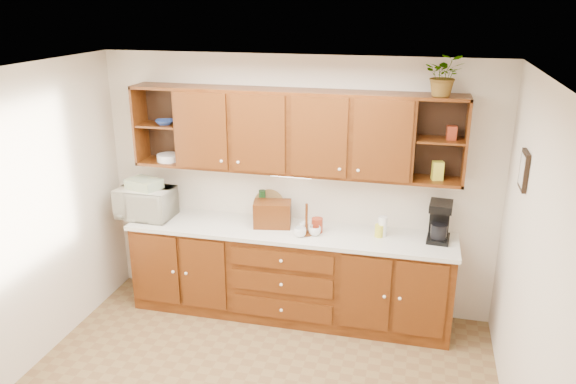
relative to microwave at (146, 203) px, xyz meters
The scene contains 25 objects.
ceiling 2.57m from the microwave, 43.13° to the right, with size 4.00×4.00×0.00m, color white.
back_wall 1.57m from the microwave, 12.11° to the left, with size 4.00×4.00×0.00m, color beige.
left_wall 1.52m from the microwave, 108.63° to the right, with size 3.50×3.50×0.00m, color beige.
right_wall 3.80m from the microwave, 22.03° to the right, with size 3.50×3.50×0.00m, color beige.
base_cabinets 1.65m from the microwave, ahead, with size 3.20×0.60×0.90m, color #361606.
countertop 1.53m from the microwave, ahead, with size 3.24×0.64×0.04m, color silver.
upper_cabinets 1.73m from the microwave, ahead, with size 3.20×0.33×0.80m.
undercabinet_light 1.57m from the microwave, ahead, with size 0.40×0.05×0.03m, color white.
framed_picture 3.62m from the microwave, ahead, with size 0.03×0.24×0.30m, color black.
wicker_basket 0.09m from the microwave, 90.00° to the left, with size 0.23×0.23×0.13m, color olive.
microwave is the anchor object (origin of this frame).
towel_stack 0.21m from the microwave, ahead, with size 0.33×0.24×0.10m, color #DDD768.
wine_bottle 1.21m from the microwave, ahead, with size 0.07×0.07×0.32m, color black.
woven_tray 1.28m from the microwave, 11.09° to the left, with size 0.32×0.32×0.02m, color olive.
bread_box 1.34m from the microwave, ahead, with size 0.36×0.23×0.25m, color #361606.
mug_tree 1.71m from the microwave, ahead, with size 0.25×0.27×0.31m.
canister_red 1.80m from the microwave, ahead, with size 0.11×0.11×0.14m, color maroon.
canister_white 2.43m from the microwave, ahead, with size 0.08×0.08×0.20m, color white.
canister_yellow 2.40m from the microwave, ahead, with size 0.09×0.09×0.12m, color gold.
coffee_maker 2.95m from the microwave, ahead, with size 0.22×0.28×0.38m.
bowl_stack 0.86m from the microwave, 33.65° to the left, with size 0.19×0.19×0.05m, color #274390.
plate_stack 0.53m from the microwave, 34.15° to the left, with size 0.23×0.23×0.07m, color white.
pantry_box_yellow 2.93m from the microwave, ahead, with size 0.10×0.08×0.17m, color gold.
pantry_box_red 3.10m from the microwave, ahead, with size 0.08×0.07×0.13m, color maroon.
potted_plant 3.18m from the microwave, ahead, with size 0.33×0.28×0.36m, color #999999.
Camera 1 is at (1.19, -3.51, 3.09)m, focal length 35.00 mm.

